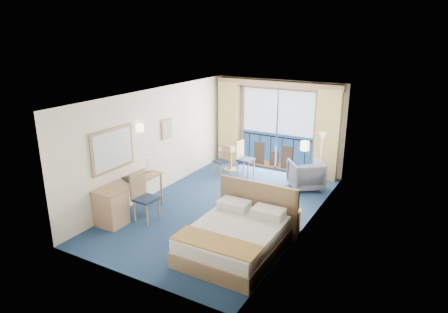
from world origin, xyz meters
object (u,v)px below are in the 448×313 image
at_px(armchair, 306,175).
at_px(desk, 115,203).
at_px(desk_chair, 143,194).
at_px(table_chair_b, 223,158).
at_px(table_chair_a, 243,156).
at_px(floor_lamp, 322,147).
at_px(round_table, 231,154).
at_px(nightstand, 290,221).
at_px(bed, 236,237).

xyz_separation_m(armchair, desk, (-3.00, -3.96, 0.06)).
xyz_separation_m(desk_chair, table_chair_b, (0.11, 3.42, -0.12)).
height_order(desk, table_chair_a, table_chair_a).
bearing_deg(desk_chair, table_chair_b, 1.61).
height_order(floor_lamp, round_table, floor_lamp).
xyz_separation_m(armchair, table_chair_b, (-2.45, -0.13, 0.10)).
distance_m(armchair, floor_lamp, 0.85).
xyz_separation_m(desk, table_chair_a, (1.08, 4.05, 0.12)).
bearing_deg(round_table, nightstand, -43.68).
height_order(desk, table_chair_b, table_chair_b).
xyz_separation_m(bed, desk_chair, (-2.43, 0.20, 0.30)).
bearing_deg(round_table, desk_chair, -91.79).
distance_m(nightstand, desk_chair, 3.24).
bearing_deg(round_table, armchair, -6.93).
xyz_separation_m(armchair, table_chair_a, (-1.92, 0.09, 0.18)).
xyz_separation_m(nightstand, round_table, (-2.92, 2.79, 0.25)).
relative_size(nightstand, floor_lamp, 0.32).
bearing_deg(nightstand, round_table, 136.32).
bearing_deg(table_chair_a, nightstand, -133.80).
height_order(armchair, table_chair_b, table_chair_b).
height_order(floor_lamp, desk, floor_lamp).
bearing_deg(table_chair_a, bed, -151.68).
height_order(desk, desk_chair, desk_chair).
distance_m(floor_lamp, round_table, 2.84).
bearing_deg(table_chair_a, desk_chair, 173.34).
bearing_deg(armchair, table_chair_b, -34.42).
xyz_separation_m(nightstand, desk_chair, (-3.04, -1.05, 0.36)).
height_order(nightstand, table_chair_a, table_chair_a).
relative_size(floor_lamp, desk, 0.88).
height_order(armchair, table_chair_a, table_chair_a).
relative_size(desk, round_table, 2.38).
distance_m(round_table, table_chair_a, 0.56).
height_order(floor_lamp, table_chair_a, floor_lamp).
distance_m(floor_lamp, table_chair_a, 2.32).
bearing_deg(armchair, round_table, -44.40).
bearing_deg(armchair, desk_chair, 16.72).
height_order(nightstand, floor_lamp, floor_lamp).
relative_size(desk, table_chair_b, 2.01).
distance_m(round_table, table_chair_b, 0.43).
xyz_separation_m(nightstand, table_chair_b, (-2.94, 2.37, 0.24)).
bearing_deg(armchair, bed, 50.56).
distance_m(armchair, desk_chair, 4.38).
height_order(bed, floor_lamp, floor_lamp).
bearing_deg(round_table, bed, -60.25).
height_order(nightstand, round_table, round_table).
relative_size(bed, desk_chair, 1.94).
bearing_deg(bed, desk_chair, 175.31).
height_order(armchair, desk_chair, desk_chair).
distance_m(nightstand, armchair, 2.55).
height_order(floor_lamp, desk_chair, floor_lamp).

